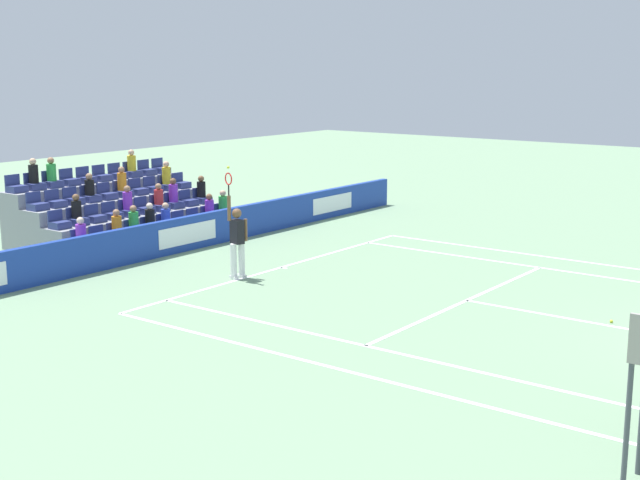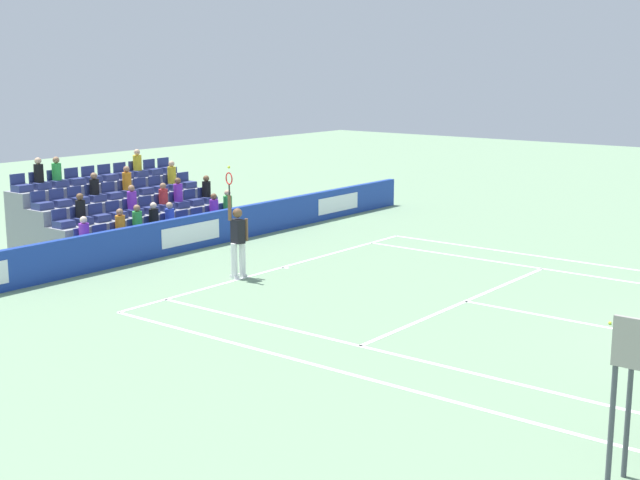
{
  "view_description": "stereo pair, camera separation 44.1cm",
  "coord_description": "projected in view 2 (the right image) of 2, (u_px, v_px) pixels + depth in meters",
  "views": [
    {
      "loc": [
        17.52,
        2.61,
        5.32
      ],
      "look_at": [
        0.78,
        -10.0,
        1.1
      ],
      "focal_mm": 49.42,
      "sensor_mm": 36.0,
      "label": 1
    },
    {
      "loc": [
        17.25,
        2.96,
        5.32
      ],
      "look_at": [
        0.78,
        -10.0,
        1.1
      ],
      "focal_mm": 49.42,
      "sensor_mm": 36.0,
      "label": 2
    }
  ],
  "objects": [
    {
      "name": "line_centre_service",
      "position": [
        604.0,
        327.0,
        18.07
      ],
      "size": [
        0.1,
        6.4,
        0.01
      ],
      "primitive_type": "cube",
      "color": "white",
      "rests_on": "ground"
    },
    {
      "name": "line_singles_sideline_left",
      "position": [
        380.0,
        351.0,
        16.57
      ],
      "size": [
        0.1,
        11.89,
        0.01
      ],
      "primitive_type": "cube",
      "color": "white",
      "rests_on": "ground"
    },
    {
      "name": "line_singles_sideline_right",
      "position": [
        559.0,
        271.0,
        22.9
      ],
      "size": [
        0.1,
        11.89,
        0.01
      ],
      "primitive_type": "cube",
      "color": "white",
      "rests_on": "ground"
    },
    {
      "name": "line_doubles_sideline_right",
      "position": [
        579.0,
        262.0,
        23.96
      ],
      "size": [
        0.1,
        11.89,
        0.01
      ],
      "primitive_type": "cube",
      "color": "white",
      "rests_on": "ground"
    },
    {
      "name": "sponsor_barrier",
      "position": [
        189.0,
        233.0,
        25.4
      ],
      "size": [
        21.15,
        0.22,
        0.99
      ],
      "color": "#193899",
      "rests_on": "ground"
    },
    {
      "name": "line_doubles_sideline_left",
      "position": [
        336.0,
        370.0,
        15.51
      ],
      "size": [
        0.1,
        11.89,
        0.01
      ],
      "primitive_type": "cube",
      "color": "white",
      "rests_on": "ground"
    },
    {
      "name": "stadium_stand",
      "position": [
        123.0,
        216.0,
        27.14
      ],
      "size": [
        6.2,
        3.8,
        2.61
      ],
      "color": "gray",
      "rests_on": "ground"
    },
    {
      "name": "line_centre_mark",
      "position": [
        285.0,
        268.0,
        23.28
      ],
      "size": [
        0.1,
        0.2,
        0.01
      ],
      "primitive_type": "cube",
      "color": "white",
      "rests_on": "ground"
    },
    {
      "name": "line_baseline",
      "position": [
        282.0,
        267.0,
        23.34
      ],
      "size": [
        10.97,
        0.1,
        0.01
      ],
      "primitive_type": "cube",
      "color": "white",
      "rests_on": "ground"
    },
    {
      "name": "loose_tennis_ball",
      "position": [
        610.0,
        323.0,
        18.23
      ],
      "size": [
        0.07,
        0.07,
        0.07
      ],
      "primitive_type": "sphere",
      "color": "#D1E533",
      "rests_on": "ground"
    },
    {
      "name": "tennis_player",
      "position": [
        238.0,
        239.0,
        22.0
      ],
      "size": [
        0.51,
        0.42,
        2.85
      ],
      "color": "white",
      "rests_on": "ground"
    },
    {
      "name": "line_service",
      "position": [
        466.0,
        301.0,
        20.01
      ],
      "size": [
        8.23,
        0.1,
        0.01
      ],
      "primitive_type": "cube",
      "color": "white",
      "rests_on": "ground"
    }
  ]
}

